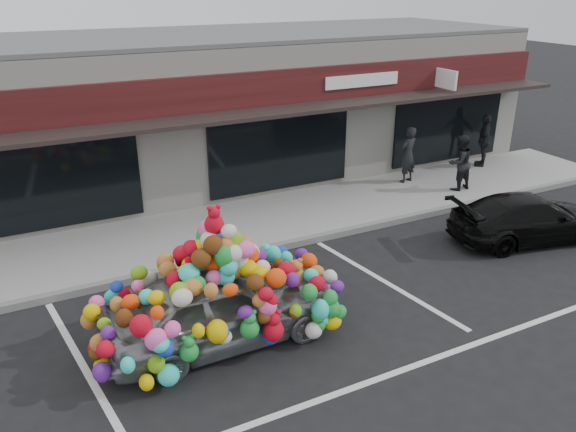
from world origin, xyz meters
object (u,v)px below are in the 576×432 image
toy_car (219,299)px  black_sedan (529,218)px  pedestrian_a (408,155)px  pedestrian_c (484,140)px  pedestrian_b (460,163)px

toy_car → black_sedan: toy_car is taller
pedestrian_a → pedestrian_c: pedestrian_c is taller
pedestrian_c → pedestrian_a: bearing=-43.1°
black_sedan → pedestrian_b: (0.66, 3.14, 0.39)m
toy_car → pedestrian_c: size_ratio=2.52×
toy_car → pedestrian_c: bearing=-65.6°
toy_car → pedestrian_b: (8.65, 3.67, 0.12)m
black_sedan → pedestrian_a: size_ratio=2.31×
pedestrian_b → toy_car: bearing=19.3°
toy_car → pedestrian_b: toy_car is taller
toy_car → pedestrian_a: bearing=-58.2°
black_sedan → pedestrian_a: 4.36m
pedestrian_b → pedestrian_c: (2.27, 1.35, 0.04)m
pedestrian_b → pedestrian_c: 2.64m
toy_car → black_sedan: (8.00, 0.53, -0.27)m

